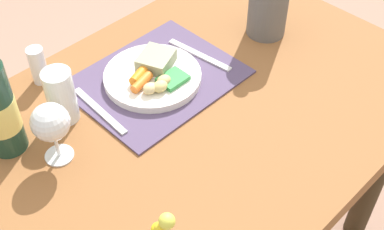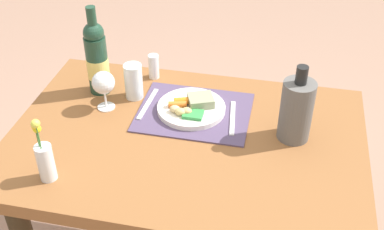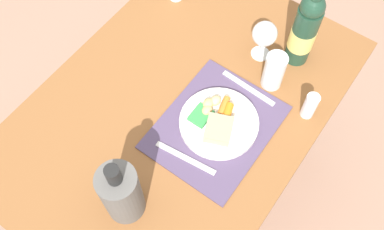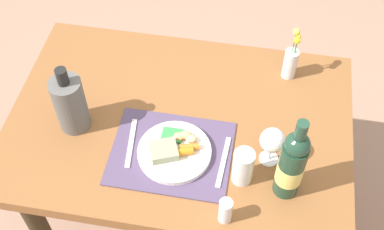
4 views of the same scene
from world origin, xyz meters
name	(u,v)px [view 4 (image 4 of 4)]	position (x,y,z in m)	size (l,w,h in m)	color
ground_plane	(182,217)	(0.00, 0.00, 0.00)	(8.00, 8.00, 0.00)	tan
dining_table	(180,139)	(0.00, 0.00, 0.63)	(1.21, 0.83, 0.74)	brown
placemat	(170,153)	(0.00, -0.14, 0.75)	(0.40, 0.32, 0.01)	#524262
dinner_plate	(174,150)	(0.01, -0.14, 0.76)	(0.25, 0.25, 0.05)	white
fork	(131,143)	(-0.14, -0.13, 0.75)	(0.02, 0.20, 0.01)	silver
knife	(223,162)	(0.18, -0.15, 0.75)	(0.02, 0.20, 0.01)	silver
flower_vase	(291,61)	(0.37, 0.29, 0.82)	(0.05, 0.05, 0.23)	silver
salt_shaker	(225,211)	(0.21, -0.35, 0.79)	(0.04, 0.04, 0.10)	white
water_tumbler	(243,168)	(0.24, -0.20, 0.80)	(0.07, 0.07, 0.14)	silver
cooler_bottle	(70,103)	(-0.36, -0.08, 0.85)	(0.11, 0.11, 0.27)	#5E5C59
wine_glass	(272,141)	(0.32, -0.11, 0.85)	(0.08, 0.08, 0.15)	white
wine_bottle	(292,164)	(0.38, -0.21, 0.89)	(0.08, 0.08, 0.35)	#1F3F2D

